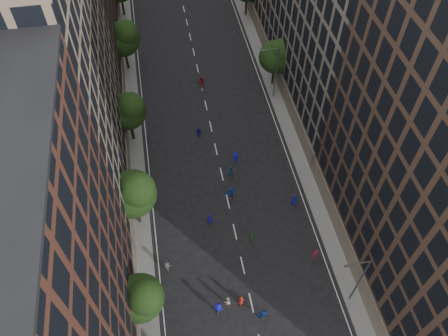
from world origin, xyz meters
name	(u,v)px	position (x,y,z in m)	size (l,w,h in m)	color
ground	(211,129)	(0.00, 40.00, 0.00)	(240.00, 240.00, 0.00)	black
sidewalk_left	(126,104)	(-12.00, 47.50, 0.07)	(4.00, 105.00, 0.15)	slate
sidewalk_right	(278,85)	(12.00, 47.50, 0.07)	(4.00, 105.00, 0.15)	slate
bldg_left_a	(15,304)	(-19.00, 11.00, 15.00)	(14.00, 22.00, 30.00)	#542C20
bldg_left_b	(34,73)	(-19.00, 35.00, 17.00)	(14.00, 26.00, 34.00)	#8F775D
tree_left_1	(141,298)	(-11.02, 13.86, 5.55)	(4.80, 4.80, 8.21)	black
tree_left_2	(134,193)	(-10.99, 25.83, 6.36)	(5.60, 5.60, 9.45)	black
tree_left_3	(128,110)	(-11.02, 39.85, 5.82)	(5.00, 5.00, 8.58)	black
tree_left_4	(123,37)	(-11.00, 55.84, 6.10)	(5.40, 5.40, 9.08)	black
tree_right_a	(277,55)	(11.38, 47.85, 5.63)	(5.00, 5.00, 8.39)	black
streetlamp_near	(358,279)	(10.37, 12.00, 5.17)	(2.64, 0.22, 9.06)	#595B60
streetlamp_far	(275,70)	(10.37, 45.00, 5.17)	(2.64, 0.22, 9.06)	#595B60
skater_3	(218,309)	(-3.68, 13.19, 0.93)	(1.20, 0.69, 1.86)	#1816B8
skater_5	(263,315)	(0.78, 11.75, 0.81)	(1.50, 0.48, 1.62)	#123C99
skater_6	(241,301)	(-1.11, 13.66, 0.79)	(0.78, 0.50, 1.59)	maroon
skater_7	(315,254)	(8.36, 17.44, 0.90)	(0.66, 0.43, 1.81)	#A81C3D
skater_8	(227,301)	(-2.57, 13.83, 0.78)	(0.75, 0.59, 1.55)	white
skater_9	(167,267)	(-8.50, 18.99, 0.80)	(1.03, 0.59, 1.60)	#46454B
skater_10	(252,237)	(1.76, 21.04, 0.75)	(0.88, 0.37, 1.50)	#216F24
skater_11	(231,193)	(0.43, 27.58, 0.92)	(1.71, 0.54, 1.84)	#1446A9
skater_12	(294,200)	(8.11, 25.07, 0.90)	(0.88, 0.57, 1.80)	#13179B
skater_13	(210,220)	(-2.80, 24.16, 0.92)	(0.67, 0.44, 1.84)	#1916B3
skater_14	(230,171)	(1.09, 31.09, 0.85)	(0.82, 0.64, 1.69)	#124593
skater_15	(235,158)	(2.16, 33.09, 0.97)	(1.26, 0.72, 1.95)	#1515AD
skater_16	(199,133)	(-1.98, 38.77, 0.86)	(1.01, 0.42, 1.72)	#181299
skater_17	(202,82)	(0.04, 49.37, 0.95)	(1.75, 0.56, 1.89)	maroon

